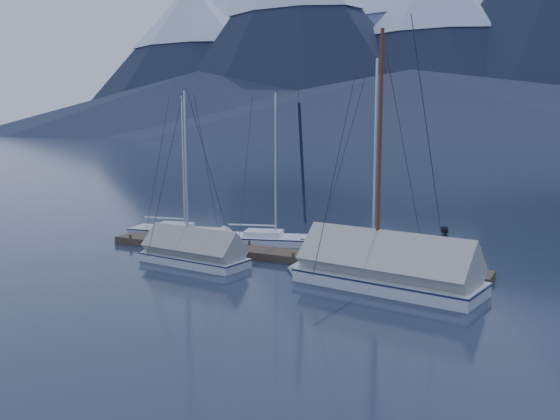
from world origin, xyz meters
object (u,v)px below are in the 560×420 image
at_px(sailboat_open_left, 192,234).
at_px(sailboat_covered_near, 373,272).
at_px(person, 445,247).
at_px(sailboat_open_right, 382,254).
at_px(sailboat_covered_far, 186,254).
at_px(sailboat_open_mid, 284,241).

bearing_deg(sailboat_open_left, sailboat_covered_near, -22.76).
xyz_separation_m(sailboat_open_left, person, (13.83, -2.44, 1.04)).
distance_m(sailboat_open_right, sailboat_covered_far, 8.72).
bearing_deg(sailboat_open_left, sailboat_open_right, -1.03).
distance_m(sailboat_open_left, sailboat_open_right, 10.59).
relative_size(sailboat_open_left, person, 4.84).
height_order(sailboat_open_mid, sailboat_open_right, sailboat_open_right).
bearing_deg(sailboat_open_left, person, -10.00).
bearing_deg(sailboat_covered_far, sailboat_open_left, 123.60).
height_order(sailboat_open_right, sailboat_covered_far, sailboat_open_right).
height_order(sailboat_open_mid, sailboat_covered_near, sailboat_covered_near).
distance_m(sailboat_open_left, person, 14.08).
bearing_deg(sailboat_covered_near, sailboat_open_mid, 140.36).
height_order(sailboat_open_left, person, sailboat_open_left).
bearing_deg(sailboat_open_mid, sailboat_covered_near, -39.64).
bearing_deg(sailboat_covered_far, sailboat_covered_near, 1.62).
distance_m(sailboat_open_left, sailboat_covered_near, 12.74).
distance_m(sailboat_open_mid, sailboat_covered_far, 5.87).
relative_size(sailboat_open_right, sailboat_covered_near, 0.94).
xyz_separation_m(sailboat_open_left, sailboat_open_mid, (5.33, 0.38, 0.00)).
bearing_deg(person, sailboat_covered_near, 152.46).
bearing_deg(sailboat_open_right, sailboat_open_mid, 173.77).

